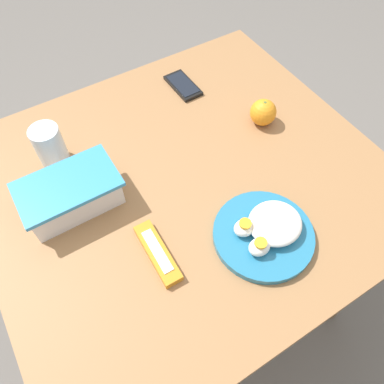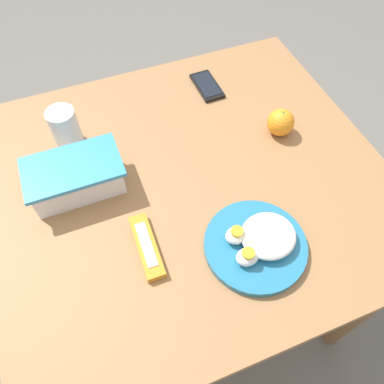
# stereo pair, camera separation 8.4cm
# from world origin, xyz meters

# --- Properties ---
(ground_plane) EXTENTS (10.00, 10.00, 0.00)m
(ground_plane) POSITION_xyz_m (0.00, 0.00, 0.00)
(ground_plane) COLOR #66605B
(table) EXTENTS (0.94, 0.86, 0.74)m
(table) POSITION_xyz_m (0.00, 0.00, 0.63)
(table) COLOR #996B42
(table) RESTS_ON ground_plane
(food_container) EXTENTS (0.22, 0.13, 0.08)m
(food_container) POSITION_xyz_m (-0.26, 0.07, 0.78)
(food_container) COLOR white
(food_container) RESTS_ON table
(orange_fruit) EXTENTS (0.07, 0.07, 0.07)m
(orange_fruit) POSITION_xyz_m (0.27, 0.05, 0.78)
(orange_fruit) COLOR orange
(orange_fruit) RESTS_ON table
(rice_plate) EXTENTS (0.22, 0.22, 0.05)m
(rice_plate) POSITION_xyz_m (0.06, -0.23, 0.76)
(rice_plate) COLOR teal
(rice_plate) RESTS_ON table
(candy_bar) EXTENTS (0.04, 0.15, 0.02)m
(candy_bar) POSITION_xyz_m (-0.15, -0.14, 0.75)
(candy_bar) COLOR orange
(candy_bar) RESTS_ON table
(cell_phone) EXTENTS (0.06, 0.12, 0.01)m
(cell_phone) POSITION_xyz_m (0.16, 0.28, 0.75)
(cell_phone) COLOR black
(cell_phone) RESTS_ON table
(drinking_glass) EXTENTS (0.07, 0.07, 0.11)m
(drinking_glass) POSITION_xyz_m (-0.25, 0.21, 0.80)
(drinking_glass) COLOR silver
(drinking_glass) RESTS_ON table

